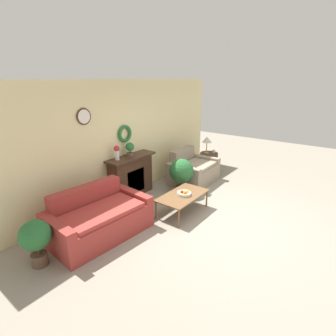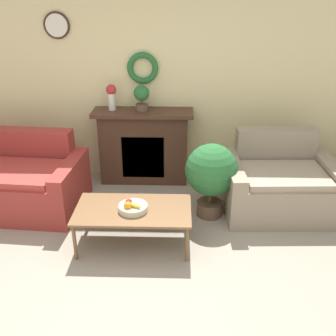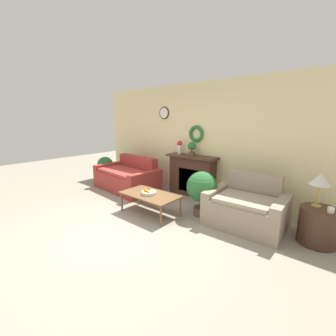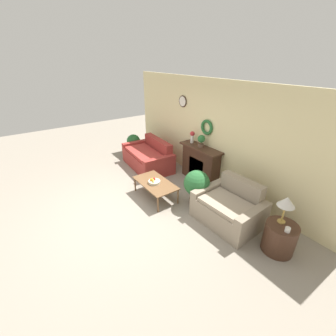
{
  "view_description": "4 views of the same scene",
  "coord_description": "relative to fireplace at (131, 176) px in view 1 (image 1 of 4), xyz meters",
  "views": [
    {
      "loc": [
        -4.29,
        -1.9,
        2.71
      ],
      "look_at": [
        0.06,
        1.37,
        0.84
      ],
      "focal_mm": 28.0,
      "sensor_mm": 36.0,
      "label": 1
    },
    {
      "loc": [
        0.33,
        -2.54,
        2.44
      ],
      "look_at": [
        0.22,
        1.18,
        0.72
      ],
      "focal_mm": 42.0,
      "sensor_mm": 36.0,
      "label": 2
    },
    {
      "loc": [
        2.87,
        -2.13,
        1.87
      ],
      "look_at": [
        -0.24,
        1.54,
        0.8
      ],
      "focal_mm": 24.0,
      "sensor_mm": 36.0,
      "label": 3
    },
    {
      "loc": [
        3.9,
        -1.62,
        3.14
      ],
      "look_at": [
        -0.13,
        1.23,
        0.69
      ],
      "focal_mm": 24.0,
      "sensor_mm": 36.0,
      "label": 4
    }
  ],
  "objects": [
    {
      "name": "ground_plane",
      "position": [
        0.14,
        -2.33,
        -0.51
      ],
      "size": [
        16.0,
        16.0,
        0.0
      ],
      "primitive_type": "plane",
      "color": "gray"
    },
    {
      "name": "wall_back",
      "position": [
        0.13,
        0.21,
        0.85
      ],
      "size": [
        6.8,
        0.14,
        2.7
      ],
      "color": "beige",
      "rests_on": "ground_plane"
    },
    {
      "name": "fireplace",
      "position": [
        0.0,
        0.0,
        0.0
      ],
      "size": [
        1.29,
        0.41,
        1.0
      ],
      "color": "#42281C",
      "rests_on": "ground_plane"
    },
    {
      "name": "couch_left",
      "position": [
        -1.57,
        -0.73,
        -0.19
      ],
      "size": [
        1.82,
        1.12,
        0.86
      ],
      "rotation": [
        0.0,
        0.0,
        -0.07
      ],
      "color": "#9E332D",
      "rests_on": "ground_plane"
    },
    {
      "name": "loveseat_right",
      "position": [
        1.66,
        -0.7,
        -0.19
      ],
      "size": [
        1.33,
        1.02,
        0.89
      ],
      "rotation": [
        0.0,
        0.0,
        0.04
      ],
      "color": "gray",
      "rests_on": "ground_plane"
    },
    {
      "name": "coffee_table",
      "position": [
        0.02,
        -1.48,
        -0.13
      ],
      "size": [
        1.17,
        0.64,
        0.41
      ],
      "color": "brown",
      "rests_on": "ground_plane"
    },
    {
      "name": "fruit_bowl",
      "position": [
        0.01,
        -1.51,
        -0.05
      ],
      "size": [
        0.29,
        0.29,
        0.12
      ],
      "color": "beige",
      "rests_on": "coffee_table"
    },
    {
      "name": "side_table_by_loveseat",
      "position": [
        2.73,
        -0.61,
        -0.22
      ],
      "size": [
        0.55,
        0.55,
        0.56
      ],
      "color": "#42281C",
      "rests_on": "ground_plane"
    },
    {
      "name": "table_lamp",
      "position": [
        2.66,
        -0.56,
        0.47
      ],
      "size": [
        0.29,
        0.29,
        0.51
      ],
      "color": "#B28E42",
      "rests_on": "side_table_by_loveseat"
    },
    {
      "name": "mug",
      "position": [
        2.85,
        -0.71,
        0.1
      ],
      "size": [
        0.08,
        0.08,
        0.08
      ],
      "color": "silver",
      "rests_on": "side_table_by_loveseat"
    },
    {
      "name": "vase_on_mantel_left",
      "position": [
        -0.39,
        0.01,
        0.68
      ],
      "size": [
        0.13,
        0.13,
        0.33
      ],
      "color": "silver",
      "rests_on": "fireplace"
    },
    {
      "name": "potted_plant_on_mantel",
      "position": [
        -0.01,
        -0.01,
        0.68
      ],
      "size": [
        0.2,
        0.2,
        0.33
      ],
      "color": "brown",
      "rests_on": "fireplace"
    },
    {
      "name": "potted_plant_floor_by_couch",
      "position": [
        -2.67,
        -0.66,
        -0.03
      ],
      "size": [
        0.46,
        0.46,
        0.75
      ],
      "color": "brown",
      "rests_on": "ground_plane"
    },
    {
      "name": "potted_plant_floor_by_loveseat",
      "position": [
        0.83,
        -0.89,
        0.04
      ],
      "size": [
        0.59,
        0.59,
        0.88
      ],
      "color": "brown",
      "rests_on": "ground_plane"
    }
  ]
}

